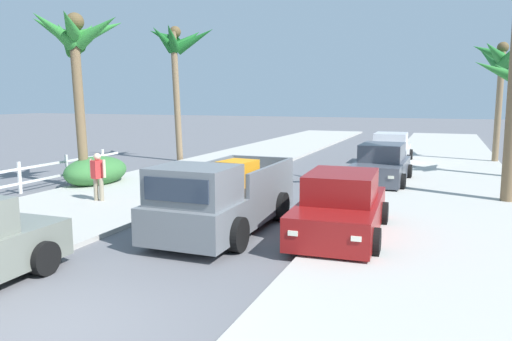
% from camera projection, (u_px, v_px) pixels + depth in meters
% --- Properties ---
extents(ground_plane, '(160.00, 160.00, 0.00)m').
position_uv_depth(ground_plane, '(57.00, 329.00, 6.91)').
color(ground_plane, slate).
extents(sidewalk_left, '(5.26, 60.00, 0.12)m').
position_uv_depth(sidewalk_left, '(179.00, 178.00, 19.75)').
color(sidewalk_left, '#B2AFA8').
rests_on(sidewalk_left, ground).
extents(sidewalk_right, '(5.26, 60.00, 0.12)m').
position_uv_depth(sidewalk_right, '(441.00, 195.00, 16.21)').
color(sidewalk_right, '#B2AFA8').
rests_on(sidewalk_right, ground).
extents(curb_left, '(0.16, 60.00, 0.10)m').
position_uv_depth(curb_left, '(206.00, 180.00, 19.32)').
color(curb_left, silver).
rests_on(curb_left, ground).
extents(curb_right, '(0.16, 60.00, 0.10)m').
position_uv_depth(curb_right, '(403.00, 193.00, 16.65)').
color(curb_right, silver).
rests_on(curb_right, ground).
extents(pickup_truck, '(2.22, 5.21, 1.80)m').
position_uv_depth(pickup_truck, '(222.00, 200.00, 11.87)').
color(pickup_truck, slate).
rests_on(pickup_truck, ground).
extents(car_left_near, '(2.09, 4.29, 1.54)m').
position_uv_depth(car_left_near, '(381.00, 165.00, 18.61)').
color(car_left_near, '#474C56').
rests_on(car_left_near, ground).
extents(car_left_mid, '(2.18, 4.33, 1.54)m').
position_uv_depth(car_left_mid, '(341.00, 207.00, 11.42)').
color(car_left_mid, maroon).
rests_on(car_left_mid, ground).
extents(car_right_mid, '(2.08, 4.28, 1.54)m').
position_uv_depth(car_right_mid, '(390.00, 150.00, 24.35)').
color(car_right_mid, silver).
rests_on(car_right_mid, ground).
extents(palm_tree_right_fore, '(3.62, 3.61, 6.90)m').
position_uv_depth(palm_tree_right_fore, '(177.00, 48.00, 24.51)').
color(palm_tree_right_fore, '#846B4C').
rests_on(palm_tree_right_fore, ground).
extents(palm_tree_left_mid, '(3.42, 3.36, 6.23)m').
position_uv_depth(palm_tree_left_mid, '(76.00, 42.00, 17.06)').
color(palm_tree_left_mid, brown).
rests_on(palm_tree_left_mid, ground).
extents(palm_tree_left_back, '(3.21, 3.97, 6.05)m').
position_uv_depth(palm_tree_left_back, '(502.00, 61.00, 23.88)').
color(palm_tree_left_back, '#846B4C').
rests_on(palm_tree_left_back, ground).
extents(hedge_bush, '(1.80, 2.80, 1.10)m').
position_uv_depth(hedge_bush, '(96.00, 171.00, 18.21)').
color(hedge_bush, '#387538').
rests_on(hedge_bush, ground).
extents(pedestrian, '(0.57, 0.41, 1.59)m').
position_uv_depth(pedestrian, '(98.00, 175.00, 14.97)').
color(pedestrian, gray).
rests_on(pedestrian, ground).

